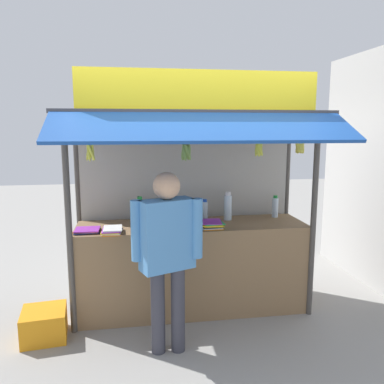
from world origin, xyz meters
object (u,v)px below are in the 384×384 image
at_px(banana_bunch_inner_left, 259,148).
at_px(water_bottle_far_left, 205,211).
at_px(magazine_stack_center, 112,230).
at_px(water_bottle_mid_left, 140,210).
at_px(water_bottle_back_left, 166,210).
at_px(vendor_person, 167,247).
at_px(water_bottle_front_left, 275,207).
at_px(magazine_stack_back_right, 182,221).
at_px(plastic_crate, 44,324).
at_px(banana_bunch_rightmost, 300,145).
at_px(banana_bunch_leftmost, 90,151).
at_px(magazine_stack_far_right, 212,224).
at_px(water_bottle_right, 228,207).
at_px(magazine_stack_mid_right, 87,230).
at_px(banana_bunch_inner_right, 186,151).

bearing_deg(banana_bunch_inner_left, water_bottle_far_left, 125.75).
height_order(water_bottle_far_left, magazine_stack_center, water_bottle_far_left).
relative_size(water_bottle_mid_left, water_bottle_back_left, 1.09).
bearing_deg(water_bottle_back_left, banana_bunch_inner_left, -35.62).
height_order(water_bottle_mid_left, vendor_person, vendor_person).
xyz_separation_m(water_bottle_front_left, magazine_stack_back_right, (-1.11, -0.22, -0.08)).
distance_m(water_bottle_back_left, plastic_crate, 1.65).
distance_m(banana_bunch_rightmost, banana_bunch_leftmost, 1.98).
height_order(magazine_stack_far_right, banana_bunch_leftmost, banana_bunch_leftmost).
bearing_deg(water_bottle_back_left, water_bottle_far_left, -3.85).
height_order(water_bottle_right, plastic_crate, water_bottle_right).
xyz_separation_m(water_bottle_right, water_bottle_front_left, (0.57, 0.05, -0.03)).
bearing_deg(water_bottle_mid_left, water_bottle_front_left, 0.45).
xyz_separation_m(magazine_stack_center, magazine_stack_mid_right, (-0.25, 0.09, -0.01)).
xyz_separation_m(water_bottle_front_left, water_bottle_far_left, (-0.83, -0.04, -0.01)).
bearing_deg(banana_bunch_rightmost, magazine_stack_center, 173.82).
relative_size(water_bottle_mid_left, banana_bunch_leftmost, 0.88).
bearing_deg(water_bottle_front_left, magazine_stack_back_right, -168.79).
height_order(water_bottle_front_left, magazine_stack_center, water_bottle_front_left).
height_order(water_bottle_back_left, magazine_stack_back_right, water_bottle_back_left).
xyz_separation_m(water_bottle_back_left, vendor_person, (-0.08, -0.98, -0.11)).
xyz_separation_m(water_bottle_right, water_bottle_back_left, (-0.69, 0.04, -0.02)).
relative_size(banana_bunch_rightmost, banana_bunch_leftmost, 0.87).
bearing_deg(banana_bunch_rightmost, water_bottle_far_left, 145.22).
relative_size(water_bottle_far_left, magazine_stack_mid_right, 0.89).
bearing_deg(vendor_person, banana_bunch_rightmost, 173.94).
bearing_deg(magazine_stack_mid_right, water_bottle_far_left, 13.13).
bearing_deg(water_bottle_far_left, water_bottle_back_left, 176.15).
bearing_deg(plastic_crate, water_bottle_front_left, 13.29).
distance_m(water_bottle_right, magazine_stack_center, 1.32).
bearing_deg(water_bottle_mid_left, water_bottle_far_left, -2.05).
relative_size(water_bottle_front_left, magazine_stack_mid_right, 0.94).
distance_m(magazine_stack_far_right, vendor_person, 0.81).
xyz_separation_m(magazine_stack_far_right, magazine_stack_center, (-1.01, -0.05, -0.01)).
relative_size(water_bottle_far_left, banana_bunch_inner_left, 0.79).
xyz_separation_m(water_bottle_mid_left, banana_bunch_inner_left, (1.13, -0.60, 0.70)).
height_order(water_bottle_front_left, water_bottle_far_left, water_bottle_front_left).
distance_m(magazine_stack_center, banana_bunch_inner_right, 1.07).
xyz_separation_m(magazine_stack_far_right, banana_bunch_inner_left, (0.40, -0.25, 0.80)).
bearing_deg(water_bottle_front_left, magazine_stack_far_right, -156.19).
xyz_separation_m(water_bottle_right, vendor_person, (-0.77, -0.94, -0.13)).
xyz_separation_m(magazine_stack_center, banana_bunch_leftmost, (-0.15, -0.20, 0.79)).
height_order(water_bottle_front_left, magazine_stack_mid_right, water_bottle_front_left).
bearing_deg(banana_bunch_rightmost, water_bottle_mid_left, 158.73).
relative_size(water_bottle_right, magazine_stack_back_right, 1.02).
height_order(water_bottle_back_left, banana_bunch_leftmost, banana_bunch_leftmost).
xyz_separation_m(water_bottle_mid_left, magazine_stack_center, (-0.28, -0.40, -0.11)).
relative_size(magazine_stack_back_right, banana_bunch_leftmost, 0.95).
xyz_separation_m(magazine_stack_center, banana_bunch_rightmost, (1.83, -0.20, 0.83)).
xyz_separation_m(banana_bunch_inner_right, banana_bunch_inner_left, (0.70, 0.00, 0.03)).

